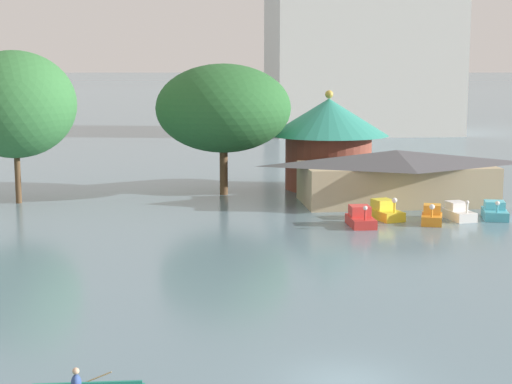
# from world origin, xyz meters

# --- Properties ---
(ground_plane) EXTENTS (2000.00, 2000.00, 0.00)m
(ground_plane) POSITION_xyz_m (0.00, 0.00, 0.00)
(ground_plane) COLOR slate
(pedal_boat_red) EXTENTS (1.56, 2.99, 1.57)m
(pedal_boat_red) POSITION_xyz_m (6.90, 26.57, 0.51)
(pedal_boat_red) COLOR red
(pedal_boat_red) RESTS_ON ground
(pedal_boat_yellow) EXTENTS (2.19, 3.20, 1.69)m
(pedal_boat_yellow) POSITION_xyz_m (9.15, 28.73, 0.53)
(pedal_boat_yellow) COLOR yellow
(pedal_boat_yellow) RESTS_ON ground
(pedal_boat_orange) EXTENTS (2.04, 2.66, 1.50)m
(pedal_boat_orange) POSITION_xyz_m (11.86, 26.76, 0.51)
(pedal_boat_orange) COLOR orange
(pedal_boat_orange) RESTS_ON ground
(pedal_boat_white) EXTENTS (1.78, 2.95, 1.52)m
(pedal_boat_white) POSITION_xyz_m (14.17, 28.09, 0.48)
(pedal_boat_white) COLOR white
(pedal_boat_white) RESTS_ON ground
(pedal_boat_cyan) EXTENTS (2.31, 3.21, 1.44)m
(pedal_boat_cyan) POSITION_xyz_m (16.83, 28.11, 0.47)
(pedal_boat_cyan) COLOR #4CB7CC
(pedal_boat_cyan) RESTS_ON ground
(boathouse) EXTENTS (15.56, 7.76, 4.12)m
(boathouse) POSITION_xyz_m (11.73, 35.11, 2.15)
(boathouse) COLOR tan
(boathouse) RESTS_ON ground
(green_roof_pavilion) EXTENTS (10.23, 10.23, 8.44)m
(green_roof_pavilion) POSITION_xyz_m (8.01, 43.01, 4.50)
(green_roof_pavilion) COLOR brown
(green_roof_pavilion) RESTS_ON ground
(shoreline_tree_tall_left) EXTENTS (9.33, 9.33, 11.69)m
(shoreline_tree_tall_left) POSITION_xyz_m (-17.25, 38.36, 7.60)
(shoreline_tree_tall_left) COLOR brown
(shoreline_tree_tall_left) RESTS_ON ground
(shoreline_tree_mid) EXTENTS (10.99, 10.99, 10.69)m
(shoreline_tree_mid) POSITION_xyz_m (-1.16, 40.77, 7.09)
(shoreline_tree_mid) COLOR brown
(shoreline_tree_mid) RESTS_ON ground
(background_building_block) EXTENTS (28.39, 18.69, 24.58)m
(background_building_block) POSITION_xyz_m (24.39, 99.51, 12.31)
(background_building_block) COLOR silver
(background_building_block) RESTS_ON ground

